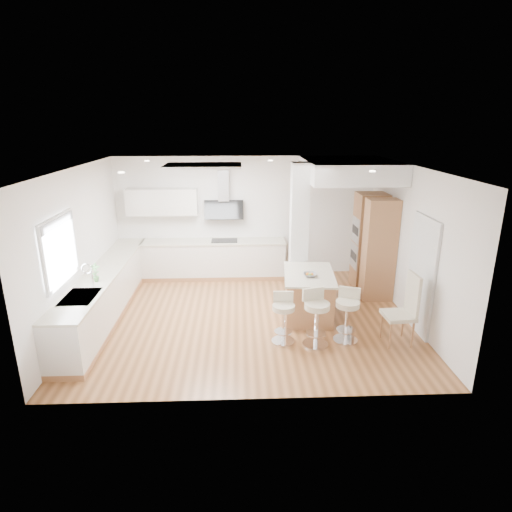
{
  "coord_description": "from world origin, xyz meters",
  "views": [
    {
      "loc": [
        -0.17,
        -7.38,
        3.57
      ],
      "look_at": [
        0.16,
        0.4,
        1.09
      ],
      "focal_mm": 30.0,
      "sensor_mm": 36.0,
      "label": 1
    }
  ],
  "objects_px": {
    "bar_stool_b": "(316,315)",
    "dining_chair": "(405,307)",
    "peninsula": "(308,294)",
    "bar_stool_a": "(283,315)",
    "bar_stool_c": "(347,312)"
  },
  "relations": [
    {
      "from": "peninsula",
      "to": "bar_stool_b",
      "type": "relative_size",
      "value": 1.52
    },
    {
      "from": "peninsula",
      "to": "bar_stool_c",
      "type": "distance_m",
      "value": 1.13
    },
    {
      "from": "bar_stool_b",
      "to": "bar_stool_c",
      "type": "bearing_deg",
      "value": -4.42
    },
    {
      "from": "bar_stool_b",
      "to": "dining_chair",
      "type": "bearing_deg",
      "value": -15.94
    },
    {
      "from": "bar_stool_b",
      "to": "bar_stool_a",
      "type": "bearing_deg",
      "value": 150.16
    },
    {
      "from": "bar_stool_b",
      "to": "dining_chair",
      "type": "relative_size",
      "value": 0.79
    },
    {
      "from": "peninsula",
      "to": "bar_stool_b",
      "type": "bearing_deg",
      "value": -87.56
    },
    {
      "from": "bar_stool_a",
      "to": "dining_chair",
      "type": "distance_m",
      "value": 2.01
    },
    {
      "from": "bar_stool_c",
      "to": "bar_stool_a",
      "type": "bearing_deg",
      "value": -158.59
    },
    {
      "from": "bar_stool_a",
      "to": "bar_stool_b",
      "type": "bearing_deg",
      "value": -10.9
    },
    {
      "from": "dining_chair",
      "to": "bar_stool_b",
      "type": "bearing_deg",
      "value": 177.29
    },
    {
      "from": "dining_chair",
      "to": "peninsula",
      "type": "bearing_deg",
      "value": 138.48
    },
    {
      "from": "peninsula",
      "to": "bar_stool_a",
      "type": "height_order",
      "value": "peninsula"
    },
    {
      "from": "bar_stool_a",
      "to": "peninsula",
      "type": "bearing_deg",
      "value": 62.47
    },
    {
      "from": "dining_chair",
      "to": "bar_stool_a",
      "type": "bearing_deg",
      "value": 173.6
    }
  ]
}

